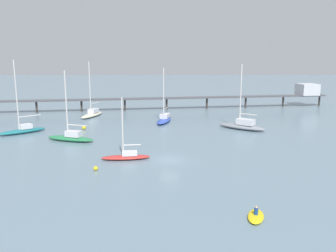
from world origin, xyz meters
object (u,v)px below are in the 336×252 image
Objects in this scene: mooring_buoy_far at (96,168)px; sailboat_blue at (164,119)px; sailboat_gray at (243,125)px; dinghy_yellow at (256,216)px; mooring_buoy_outer at (84,128)px; sailboat_cream at (92,113)px; sailboat_teal at (22,129)px; sailboat_red at (126,155)px; pier at (236,94)px; sailboat_green at (71,137)px.

sailboat_blue is at bearing 74.97° from mooring_buoy_far.
sailboat_gray is 37.67m from dinghy_yellow.
mooring_buoy_far is (6.74, -24.19, -0.08)m from mooring_buoy_outer.
sailboat_cream is 3.77× the size of dinghy_yellow.
sailboat_teal is 10.82m from mooring_buoy_outer.
sailboat_teal reaches higher than sailboat_blue.
dinghy_yellow reaches higher than mooring_buoy_outer.
sailboat_cream is 0.95× the size of sailboat_teal.
sailboat_blue is 16.88m from mooring_buoy_outer.
sailboat_teal is 17.98× the size of mooring_buoy_outer.
sailboat_red is (20.36, -16.36, -0.23)m from sailboat_teal.
sailboat_teal is (-40.36, -2.92, -0.06)m from sailboat_gray.
sailboat_gray is 1.45× the size of sailboat_red.
sailboat_blue is 27.31m from sailboat_red.
mooring_buoy_far is at bearing -50.94° from sailboat_teal.
pier is 7.69× the size of sailboat_blue.
dinghy_yellow is at bearing -64.72° from sailboat_cream.
pier is 54.00m from sailboat_teal.
sailboat_cream is 19.59m from sailboat_teal.
sailboat_gray is 16.81× the size of mooring_buoy_outer.
mooring_buoy_outer reaches higher than mooring_buoy_far.
sailboat_blue is 32.63m from mooring_buoy_far.
sailboat_blue is at bearing 79.03° from sailboat_red.
sailboat_gray reaches higher than dinghy_yellow.
mooring_buoy_outer is at bearing 89.29° from sailboat_green.
sailboat_cream is (-35.38, -13.14, -2.89)m from pier.
sailboat_green is at bearing -30.00° from sailboat_teal.
pier is at bearing 34.43° from sailboat_teal.
pier is at bearing 62.02° from mooring_buoy_far.
sailboat_red is 11.62× the size of mooring_buoy_outer.
sailboat_red is at bearing -100.97° from sailboat_blue.
sailboat_cream reaches higher than mooring_buoy_far.
sailboat_blue is 3.43× the size of dinghy_yellow.
dinghy_yellow is 5.92× the size of mooring_buoy_far.
sailboat_green is 15.77× the size of mooring_buoy_outer.
dinghy_yellow is (23.16, -28.18, -0.54)m from sailboat_green.
sailboat_red is 2.56× the size of dinghy_yellow.
sailboat_red is 5.73m from mooring_buoy_far.
sailboat_green is 20.59× the size of mooring_buoy_far.
sailboat_blue is at bearing -133.36° from pier.
sailboat_cream is 39.24m from mooring_buoy_far.
sailboat_red is at bearing -62.81° from mooring_buoy_outer.
sailboat_gray is 40.46m from sailboat_teal.
mooring_buoy_far is at bearing -124.76° from sailboat_red.
mooring_buoy_outer is (-15.21, -7.33, -0.36)m from sailboat_blue.
sailboat_green is at bearing -133.11° from sailboat_blue.
sailboat_red is at bearing -45.92° from sailboat_green.
mooring_buoy_outer is at bearing 121.76° from dinghy_yellow.
sailboat_teal is 3.96× the size of dinghy_yellow.
sailboat_teal is 27.13m from mooring_buoy_far.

